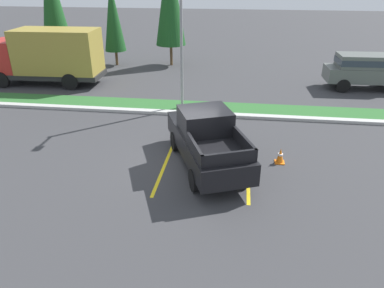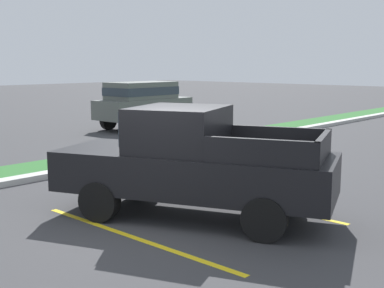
% 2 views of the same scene
% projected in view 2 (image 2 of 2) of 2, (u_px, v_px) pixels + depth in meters
% --- Properties ---
extents(ground_plane, '(120.00, 120.00, 0.00)m').
position_uv_depth(ground_plane, '(157.00, 227.00, 9.11)').
color(ground_plane, '#38383A').
extents(parking_line_near, '(0.12, 4.80, 0.01)m').
position_uv_depth(parking_line_near, '(132.00, 237.00, 8.58)').
color(parking_line_near, yellow).
rests_on(parking_line_near, ground).
extents(parking_line_far, '(0.12, 4.80, 0.01)m').
position_uv_depth(parking_line_far, '(243.00, 201.00, 10.84)').
color(parking_line_far, yellow).
rests_on(parking_line_far, ground).
extents(curb_strip, '(56.00, 0.40, 0.15)m').
position_uv_depth(curb_strip, '(16.00, 180.00, 12.43)').
color(curb_strip, '#B2B2AD').
rests_on(curb_strip, ground).
extents(pickup_truck_main, '(3.70, 5.54, 2.10)m').
position_uv_depth(pickup_truck_main, '(192.00, 163.00, 9.57)').
color(pickup_truck_main, black).
rests_on(pickup_truck_main, ground).
extents(suv_distant, '(4.66, 2.08, 2.10)m').
position_uv_depth(suv_distant, '(143.00, 101.00, 22.96)').
color(suv_distant, black).
rests_on(suv_distant, ground).
extents(traffic_cone, '(0.36, 0.36, 0.60)m').
position_uv_depth(traffic_cone, '(255.00, 175.00, 12.02)').
color(traffic_cone, orange).
rests_on(traffic_cone, ground).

